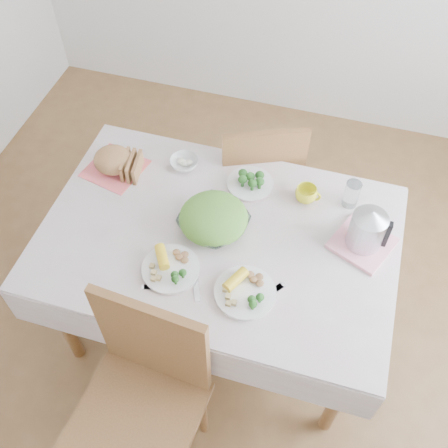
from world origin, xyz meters
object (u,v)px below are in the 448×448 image
(chair_far, at_px, (255,174))
(dinner_plate_right, at_px, (245,292))
(yellow_mug, at_px, (306,194))
(electric_kettle, at_px, (368,227))
(dinner_plate_left, at_px, (171,269))
(dining_table, at_px, (219,282))
(chair_near, at_px, (138,421))
(salad_bowl, at_px, (214,223))

(chair_far, xyz_separation_m, dinner_plate_right, (0.18, -0.90, 0.31))
(yellow_mug, height_order, electric_kettle, electric_kettle)
(dinner_plate_left, height_order, electric_kettle, electric_kettle)
(dining_table, relative_size, yellow_mug, 14.49)
(dining_table, xyz_separation_m, dinner_plate_left, (-0.13, -0.22, 0.40))
(chair_near, distance_m, dinner_plate_left, 0.60)
(chair_near, xyz_separation_m, dinner_plate_left, (-0.03, 0.52, 0.31))
(dining_table, bearing_deg, salad_bowl, 132.04)
(chair_far, bearing_deg, yellow_mug, 106.95)
(chair_near, bearing_deg, electric_kettle, 55.87)
(electric_kettle, bearing_deg, dining_table, -153.66)
(salad_bowl, relative_size, dinner_plate_right, 1.12)
(electric_kettle, bearing_deg, chair_far, 152.03)
(chair_near, distance_m, dinner_plate_right, 0.65)
(dinner_plate_left, bearing_deg, chair_near, -87.07)
(chair_far, height_order, salad_bowl, chair_far)
(salad_bowl, xyz_separation_m, yellow_mug, (0.35, 0.26, 0.00))
(dining_table, relative_size, salad_bowl, 5.11)
(yellow_mug, bearing_deg, chair_far, 130.46)
(chair_near, bearing_deg, dining_table, 86.63)
(dining_table, bearing_deg, chair_far, 89.38)
(chair_near, relative_size, chair_far, 1.09)
(dinner_plate_left, bearing_deg, dining_table, 59.80)
(dining_table, height_order, salad_bowl, salad_bowl)
(chair_near, bearing_deg, dinner_plate_left, 97.55)
(chair_far, height_order, dinner_plate_left, chair_far)
(salad_bowl, relative_size, electric_kettle, 1.36)
(chair_far, xyz_separation_m, yellow_mug, (0.31, -0.36, 0.34))
(dinner_plate_left, bearing_deg, chair_far, 81.12)
(chair_far, relative_size, dinner_plate_right, 3.85)
(chair_far, height_order, yellow_mug, chair_far)
(dinner_plate_right, bearing_deg, chair_near, -120.06)
(electric_kettle, bearing_deg, dinner_plate_left, -139.70)
(chair_near, xyz_separation_m, salad_bowl, (0.07, 0.77, 0.33))
(chair_far, height_order, dinner_plate_right, chair_far)
(salad_bowl, bearing_deg, dinner_plate_right, -52.42)
(salad_bowl, distance_m, dinner_plate_right, 0.35)
(dinner_plate_left, xyz_separation_m, electric_kettle, (0.72, 0.35, 0.11))
(yellow_mug, bearing_deg, dinner_plate_left, -130.67)
(dining_table, xyz_separation_m, chair_near, (-0.10, -0.74, 0.09))
(chair_near, bearing_deg, yellow_mug, 72.57)
(chair_near, relative_size, yellow_mug, 10.58)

